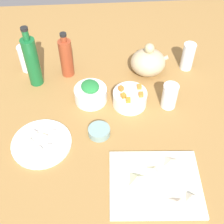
{
  "coord_description": "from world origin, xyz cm",
  "views": [
    {
      "loc": [
        -5.45,
        -79.92,
        97.23
      ],
      "look_at": [
        0.0,
        0.0,
        8.0
      ],
      "focal_mm": 48.71,
      "sensor_mm": 36.0,
      "label": 1
    }
  ],
  "objects_px": {
    "bowl_greens": "(91,95)",
    "drinking_glass_2": "(26,58)",
    "plate_tofu": "(42,143)",
    "drinking_glass_0": "(188,56)",
    "bowl_carrots": "(130,98)",
    "bowl_small_side": "(99,131)",
    "bottle_0": "(32,61)",
    "bottle_1": "(66,57)",
    "drinking_glass_1": "(170,96)",
    "cutting_board": "(155,183)",
    "teapot": "(148,62)"
  },
  "relations": [
    {
      "from": "bowl_greens",
      "to": "drinking_glass_2",
      "type": "relative_size",
      "value": 1.09
    },
    {
      "from": "plate_tofu",
      "to": "drinking_glass_2",
      "type": "distance_m",
      "value": 0.46
    },
    {
      "from": "drinking_glass_2",
      "to": "drinking_glass_0",
      "type": "bearing_deg",
      "value": -3.15
    },
    {
      "from": "bowl_carrots",
      "to": "bowl_greens",
      "type": "bearing_deg",
      "value": 168.17
    },
    {
      "from": "bowl_small_side",
      "to": "bowl_carrots",
      "type": "bearing_deg",
      "value": 48.68
    },
    {
      "from": "plate_tofu",
      "to": "bottle_0",
      "type": "xyz_separation_m",
      "value": [
        -0.05,
        0.35,
        0.12
      ]
    },
    {
      "from": "bottle_1",
      "to": "drinking_glass_1",
      "type": "bearing_deg",
      "value": -28.72
    },
    {
      "from": "bottle_0",
      "to": "drinking_glass_1",
      "type": "distance_m",
      "value": 0.6
    },
    {
      "from": "bottle_1",
      "to": "drinking_glass_2",
      "type": "distance_m",
      "value": 0.2
    },
    {
      "from": "bottle_0",
      "to": "bottle_1",
      "type": "height_order",
      "value": "bottle_0"
    },
    {
      "from": "cutting_board",
      "to": "drinking_glass_1",
      "type": "xyz_separation_m",
      "value": [
        0.11,
        0.37,
        0.05
      ]
    },
    {
      "from": "teapot",
      "to": "drinking_glass_0",
      "type": "height_order",
      "value": "teapot"
    },
    {
      "from": "drinking_glass_0",
      "to": "drinking_glass_2",
      "type": "bearing_deg",
      "value": 176.85
    },
    {
      "from": "drinking_glass_0",
      "to": "drinking_glass_1",
      "type": "relative_size",
      "value": 1.18
    },
    {
      "from": "plate_tofu",
      "to": "bowl_carrots",
      "type": "height_order",
      "value": "bowl_carrots"
    },
    {
      "from": "bowl_small_side",
      "to": "teapot",
      "type": "relative_size",
      "value": 0.49
    },
    {
      "from": "cutting_board",
      "to": "bowl_greens",
      "type": "bearing_deg",
      "value": 116.66
    },
    {
      "from": "plate_tofu",
      "to": "bottle_1",
      "type": "bearing_deg",
      "value": 77.41
    },
    {
      "from": "plate_tofu",
      "to": "bowl_greens",
      "type": "xyz_separation_m",
      "value": [
        0.19,
        0.22,
        0.03
      ]
    },
    {
      "from": "cutting_board",
      "to": "bowl_greens",
      "type": "height_order",
      "value": "bowl_greens"
    },
    {
      "from": "bottle_1",
      "to": "bowl_carrots",
      "type": "bearing_deg",
      "value": -38.84
    },
    {
      "from": "bowl_greens",
      "to": "teapot",
      "type": "height_order",
      "value": "teapot"
    },
    {
      "from": "teapot",
      "to": "bottle_1",
      "type": "relative_size",
      "value": 0.79
    },
    {
      "from": "bowl_small_side",
      "to": "drinking_glass_0",
      "type": "relative_size",
      "value": 0.64
    },
    {
      "from": "cutting_board",
      "to": "drinking_glass_2",
      "type": "height_order",
      "value": "drinking_glass_2"
    },
    {
      "from": "plate_tofu",
      "to": "drinking_glass_1",
      "type": "distance_m",
      "value": 0.55
    },
    {
      "from": "plate_tofu",
      "to": "teapot",
      "type": "height_order",
      "value": "teapot"
    },
    {
      "from": "cutting_board",
      "to": "plate_tofu",
      "type": "height_order",
      "value": "plate_tofu"
    },
    {
      "from": "plate_tofu",
      "to": "drinking_glass_2",
      "type": "xyz_separation_m",
      "value": [
        -0.1,
        0.45,
        0.06
      ]
    },
    {
      "from": "drinking_glass_0",
      "to": "bowl_small_side",
      "type": "bearing_deg",
      "value": -138.9
    },
    {
      "from": "teapot",
      "to": "bottle_1",
      "type": "distance_m",
      "value": 0.37
    },
    {
      "from": "cutting_board",
      "to": "teapot",
      "type": "distance_m",
      "value": 0.59
    },
    {
      "from": "bowl_greens",
      "to": "cutting_board",
      "type": "bearing_deg",
      "value": -63.34
    },
    {
      "from": "bowl_greens",
      "to": "bowl_small_side",
      "type": "relative_size",
      "value": 1.61
    },
    {
      "from": "bowl_carrots",
      "to": "drinking_glass_1",
      "type": "bearing_deg",
      "value": -7.1
    },
    {
      "from": "bowl_greens",
      "to": "bowl_small_side",
      "type": "distance_m",
      "value": 0.19
    },
    {
      "from": "drinking_glass_2",
      "to": "bowl_carrots",
      "type": "bearing_deg",
      "value": -29.85
    },
    {
      "from": "bowl_carrots",
      "to": "teapot",
      "type": "relative_size",
      "value": 0.81
    },
    {
      "from": "bottle_0",
      "to": "bottle_1",
      "type": "xyz_separation_m",
      "value": [
        0.14,
        0.05,
        -0.03
      ]
    },
    {
      "from": "plate_tofu",
      "to": "drinking_glass_1",
      "type": "bearing_deg",
      "value": 18.04
    },
    {
      "from": "cutting_board",
      "to": "bottle_0",
      "type": "xyz_separation_m",
      "value": [
        -0.45,
        0.55,
        0.12
      ]
    },
    {
      "from": "bowl_carrots",
      "to": "bottle_1",
      "type": "height_order",
      "value": "bottle_1"
    },
    {
      "from": "bottle_1",
      "to": "drinking_glass_2",
      "type": "height_order",
      "value": "bottle_1"
    },
    {
      "from": "plate_tofu",
      "to": "teapot",
      "type": "xyz_separation_m",
      "value": [
        0.46,
        0.39,
        0.06
      ]
    },
    {
      "from": "bowl_greens",
      "to": "bottle_0",
      "type": "distance_m",
      "value": 0.29
    },
    {
      "from": "bowl_carrots",
      "to": "drinking_glass_1",
      "type": "xyz_separation_m",
      "value": [
        0.16,
        -0.02,
        0.02
      ]
    },
    {
      "from": "plate_tofu",
      "to": "bottle_1",
      "type": "xyz_separation_m",
      "value": [
        0.09,
        0.4,
        0.09
      ]
    },
    {
      "from": "teapot",
      "to": "drinking_glass_0",
      "type": "bearing_deg",
      "value": 6.75
    },
    {
      "from": "plate_tofu",
      "to": "drinking_glass_2",
      "type": "height_order",
      "value": "drinking_glass_2"
    },
    {
      "from": "bowl_greens",
      "to": "plate_tofu",
      "type": "bearing_deg",
      "value": -130.81
    }
  ]
}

